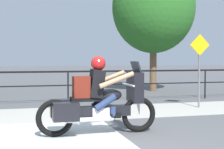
# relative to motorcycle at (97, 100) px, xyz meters

# --- Properties ---
(ground_plane) EXTENTS (120.00, 120.00, 0.00)m
(ground_plane) POSITION_rel_motorcycle_xyz_m (0.09, -0.72, -0.68)
(ground_plane) COLOR #565659
(sidewalk_band) EXTENTS (44.00, 2.40, 0.01)m
(sidewalk_band) POSITION_rel_motorcycle_xyz_m (0.09, 2.68, -0.68)
(sidewalk_band) COLOR #B7B2A8
(sidewalk_band) RESTS_ON ground
(fence_railing) EXTENTS (36.00, 0.05, 1.08)m
(fence_railing) POSITION_rel_motorcycle_xyz_m (0.09, 4.83, 0.17)
(fence_railing) COLOR black
(fence_railing) RESTS_ON ground
(motorcycle) EXTENTS (2.40, 0.76, 1.54)m
(motorcycle) POSITION_rel_motorcycle_xyz_m (0.00, 0.00, 0.00)
(motorcycle) COLOR black
(motorcycle) RESTS_ON ground
(street_sign) EXTENTS (0.64, 0.06, 2.21)m
(street_sign) POSITION_rel_motorcycle_xyz_m (3.76, 2.74, 0.69)
(street_sign) COLOR slate
(street_sign) RESTS_ON ground
(tree_behind_sign) EXTENTS (3.73, 3.73, 5.83)m
(tree_behind_sign) POSITION_rel_motorcycle_xyz_m (4.41, 8.05, 3.08)
(tree_behind_sign) COLOR brown
(tree_behind_sign) RESTS_ON ground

